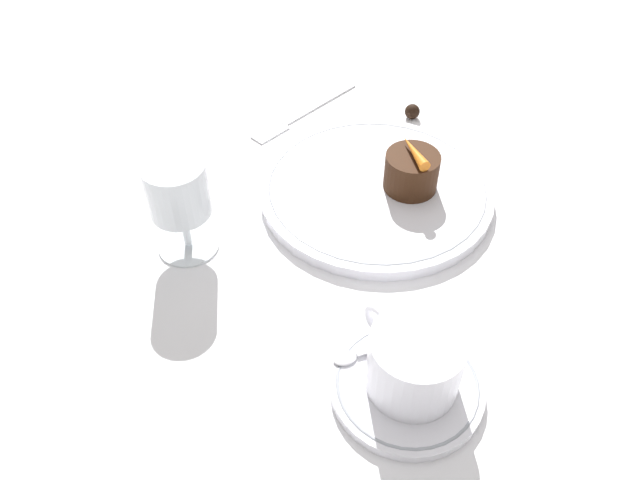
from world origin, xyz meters
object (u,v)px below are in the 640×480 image
dinner_plate (376,190)px  fork (295,117)px  dessert_cake (411,172)px  wine_glass (178,195)px  coffee_cup (414,361)px

dinner_plate → fork: dinner_plate is taller
dessert_cake → fork: bearing=6.1°
wine_glass → dessert_cake: (-0.07, -0.25, -0.04)m
dinner_plate → fork: 0.18m
coffee_cup → wine_glass: size_ratio=0.97×
dinner_plate → coffee_cup: bearing=148.1°
coffee_cup → fork: (0.40, -0.14, -0.04)m
dinner_plate → dessert_cake: dessert_cake is taller
wine_glass → coffee_cup: bearing=-163.3°
coffee_cup → dessert_cake: bearing=-40.3°
wine_glass → dessert_cake: wine_glass is taller
wine_glass → fork: (0.13, -0.22, -0.07)m
dessert_cake → coffee_cup: bearing=139.7°
fork → dessert_cake: size_ratio=3.06×
dinner_plate → wine_glass: size_ratio=2.47×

